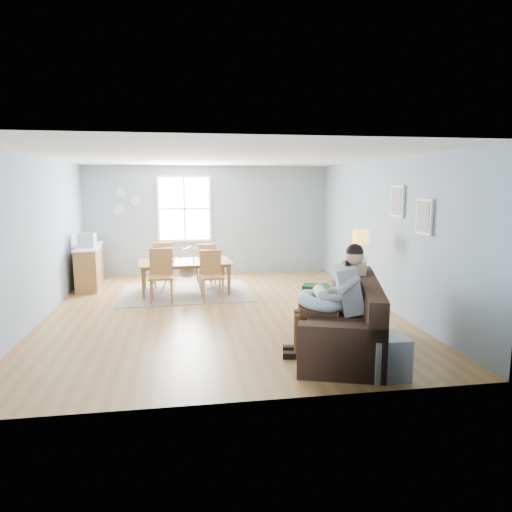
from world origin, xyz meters
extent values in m
cube|color=#976435|center=(0.00, 0.00, -0.04)|extent=(8.40, 9.40, 0.08)
cube|color=silver|center=(0.00, 0.00, 3.00)|extent=(8.40, 9.40, 0.60)
cube|color=#8BA0B5|center=(0.00, 4.66, 1.35)|extent=(8.40, 0.08, 3.90)
cube|color=#8BA0B5|center=(0.00, -4.66, 1.35)|extent=(8.40, 0.08, 3.90)
cube|color=#8BA0B5|center=(4.16, 0.00, 1.35)|extent=(0.08, 9.40, 3.90)
cube|color=white|center=(-0.60, 3.47, 1.65)|extent=(1.32, 0.06, 1.62)
cube|color=white|center=(-0.60, 3.44, 1.65)|extent=(1.20, 0.02, 1.50)
cube|color=white|center=(-0.60, 3.43, 1.65)|extent=(1.20, 0.03, 0.04)
cube|color=white|center=(-0.60, 3.43, 1.65)|extent=(0.04, 0.03, 1.50)
cube|color=white|center=(2.97, -1.50, 1.75)|extent=(0.04, 0.44, 0.54)
cube|color=slate|center=(2.94, -1.50, 1.75)|extent=(0.01, 0.36, 0.46)
cube|color=white|center=(2.97, -0.60, 1.95)|extent=(0.04, 0.44, 0.54)
cube|color=slate|center=(2.94, -0.60, 1.95)|extent=(0.01, 0.36, 0.46)
cylinder|color=#96ADB5|center=(-2.10, 3.47, 2.05)|extent=(0.24, 0.02, 0.24)
cylinder|color=#96ADB5|center=(-1.75, 3.47, 1.85)|extent=(0.26, 0.02, 0.26)
cylinder|color=#96ADB5|center=(-2.15, 3.47, 1.65)|extent=(0.28, 0.02, 0.28)
cube|color=black|center=(1.46, -2.11, 0.23)|extent=(1.68, 2.54, 0.47)
cube|color=black|center=(1.83, -2.23, 0.71)|extent=(0.93, 2.30, 0.48)
cube|color=black|center=(1.13, -3.12, 0.56)|extent=(1.03, 0.52, 0.18)
cube|color=black|center=(1.78, -1.10, 0.56)|extent=(1.03, 0.52, 0.18)
cube|color=#125024|center=(1.68, -1.36, 0.60)|extent=(1.35, 1.28, 0.04)
cube|color=tan|center=(1.94, -1.62, 0.87)|extent=(0.37, 0.58, 0.57)
cube|color=gray|center=(1.45, -2.44, 0.90)|extent=(0.47, 0.54, 0.64)
sphere|color=tan|center=(1.51, -2.46, 1.33)|extent=(0.24, 0.24, 0.24)
sphere|color=black|center=(1.51, -2.46, 1.38)|extent=(0.22, 0.22, 0.22)
cylinder|color=#361F13|center=(1.05, -2.48, 0.60)|extent=(0.52, 0.27, 0.17)
cylinder|color=#361F13|center=(1.10, -2.25, 0.60)|extent=(0.52, 0.27, 0.17)
cylinder|color=#361F13|center=(0.82, -2.43, 0.29)|extent=(0.14, 0.14, 0.58)
cylinder|color=#361F13|center=(0.87, -2.20, 0.29)|extent=(0.14, 0.14, 0.58)
cube|color=black|center=(0.73, -2.41, 0.04)|extent=(0.27, 0.16, 0.08)
cube|color=black|center=(0.78, -2.18, 0.04)|extent=(0.27, 0.16, 0.08)
torus|color=silver|center=(1.11, -2.35, 0.74)|extent=(0.80, 0.79, 0.25)
cylinder|color=silver|center=(1.11, -2.35, 0.84)|extent=(0.18, 0.36, 0.15)
sphere|color=tan|center=(1.15, -2.15, 0.86)|extent=(0.13, 0.13, 0.13)
cube|color=white|center=(1.58, -1.91, 0.78)|extent=(0.32, 0.35, 0.40)
sphere|color=tan|center=(1.61, -1.92, 1.06)|extent=(0.19, 0.19, 0.19)
sphere|color=black|center=(1.61, -1.92, 1.09)|extent=(0.18, 0.18, 0.18)
cylinder|color=#E33772|center=(1.30, -1.91, 0.60)|extent=(0.35, 0.19, 0.10)
cylinder|color=#E33772|center=(1.35, -1.76, 0.60)|extent=(0.35, 0.19, 0.10)
cylinder|color=#E33772|center=(1.15, -1.87, 0.42)|extent=(0.08, 0.08, 0.33)
cylinder|color=#E33772|center=(1.20, -1.72, 0.42)|extent=(0.08, 0.08, 0.33)
cylinder|color=black|center=(2.51, -0.17, 0.01)|extent=(0.25, 0.25, 0.03)
cylinder|color=black|center=(2.51, -0.17, 0.62)|extent=(0.03, 0.03, 1.25)
cylinder|color=#F8A234|center=(2.51, -0.17, 1.29)|extent=(0.29, 0.29, 0.25)
cube|color=white|center=(1.67, -3.16, 0.25)|extent=(0.45, 0.40, 0.50)
cube|color=black|center=(1.47, -3.16, 0.25)|extent=(0.03, 0.34, 0.40)
cube|color=gray|center=(-0.61, 1.49, 0.01)|extent=(2.73, 2.11, 0.01)
imported|color=brown|center=(-0.61, 1.49, 0.33)|extent=(1.94, 1.16, 0.66)
cube|color=brown|center=(-1.07, 0.73, 0.50)|extent=(0.47, 0.47, 0.04)
cube|color=brown|center=(-1.07, 0.94, 0.77)|extent=(0.44, 0.05, 0.51)
cylinder|color=brown|center=(-1.25, 0.54, 0.25)|extent=(0.04, 0.04, 0.50)
cylinder|color=brown|center=(-0.88, 0.54, 0.25)|extent=(0.04, 0.04, 0.50)
cylinder|color=brown|center=(-1.26, 0.91, 0.25)|extent=(0.04, 0.04, 0.50)
cylinder|color=brown|center=(-0.88, 0.92, 0.25)|extent=(0.04, 0.04, 0.50)
cube|color=brown|center=(-0.11, 0.76, 0.47)|extent=(0.47, 0.47, 0.04)
cube|color=brown|center=(-0.12, 0.96, 0.73)|extent=(0.42, 0.07, 0.48)
cylinder|color=brown|center=(-0.27, 0.57, 0.23)|extent=(0.04, 0.04, 0.47)
cylinder|color=brown|center=(0.08, 0.59, 0.23)|extent=(0.04, 0.04, 0.47)
cylinder|color=brown|center=(-0.30, 0.92, 0.23)|extent=(0.04, 0.04, 0.47)
cylinder|color=brown|center=(0.06, 0.95, 0.23)|extent=(0.04, 0.04, 0.47)
cube|color=brown|center=(-1.11, 2.22, 0.48)|extent=(0.52, 0.52, 0.04)
cube|color=brown|center=(-1.08, 2.02, 0.75)|extent=(0.43, 0.11, 0.49)
cylinder|color=brown|center=(-0.96, 2.43, 0.24)|extent=(0.04, 0.04, 0.48)
cylinder|color=brown|center=(-1.32, 2.37, 0.24)|extent=(0.04, 0.04, 0.48)
cylinder|color=brown|center=(-0.90, 2.07, 0.24)|extent=(0.04, 0.04, 0.48)
cylinder|color=brown|center=(-1.26, 2.01, 0.24)|extent=(0.04, 0.04, 0.48)
cube|color=brown|center=(-0.15, 2.25, 0.46)|extent=(0.49, 0.49, 0.04)
cube|color=brown|center=(-0.12, 2.06, 0.71)|extent=(0.41, 0.10, 0.47)
cylinder|color=brown|center=(-0.01, 2.45, 0.23)|extent=(0.04, 0.04, 0.46)
cylinder|color=brown|center=(-0.35, 2.40, 0.23)|extent=(0.04, 0.04, 0.46)
cylinder|color=brown|center=(0.04, 2.11, 0.23)|extent=(0.04, 0.04, 0.46)
cylinder|color=brown|center=(-0.30, 2.06, 0.23)|extent=(0.04, 0.04, 0.46)
cube|color=brown|center=(-2.70, 2.46, 0.44)|extent=(0.56, 1.62, 0.88)
cube|color=white|center=(-2.70, 2.46, 0.89)|extent=(0.60, 1.66, 0.04)
cube|color=#ACACB1|center=(-2.66, 2.15, 1.06)|extent=(0.34, 0.32, 0.31)
cube|color=black|center=(-2.81, 2.16, 1.06)|extent=(0.03, 0.25, 0.22)
cylinder|color=#ACACB1|center=(-0.58, 1.69, 0.91)|extent=(0.19, 0.50, 0.04)
ellipsoid|color=beige|center=(-0.58, 1.69, 0.39)|extent=(0.37, 0.37, 0.23)
cylinder|color=#ACACB1|center=(-0.58, 1.69, 0.65)|extent=(0.01, 0.01, 0.41)
cylinder|color=#ACACB1|center=(-0.94, 1.50, 0.46)|extent=(0.40, 0.24, 0.90)
cylinder|color=#ACACB1|center=(-0.39, 1.32, 0.46)|extent=(0.22, 0.41, 0.90)
cylinder|color=#ACACB1|center=(-0.76, 2.05, 0.46)|extent=(0.22, 0.41, 0.90)
cylinder|color=#ACACB1|center=(-0.21, 1.87, 0.46)|extent=(0.40, 0.24, 0.90)
camera|label=1|loc=(-0.62, -7.90, 2.22)|focal=32.00mm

